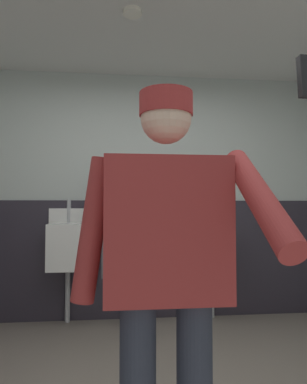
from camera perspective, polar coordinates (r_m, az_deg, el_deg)
wall_back at (r=3.73m, az=-2.65°, el=-0.44°), size 4.56×0.12×2.60m
wainscot_band_back at (r=3.69m, az=-2.61°, el=-11.04°), size 3.96×0.03×1.23m
downlight_far at (r=2.82m, az=-3.53°, el=27.67°), size 0.14×0.14×0.03m
urinal_left at (r=3.56m, az=-14.23°, el=-8.69°), size 0.40×0.34×1.24m
urinal_middle at (r=3.53m, az=-1.94°, el=-8.81°), size 0.40×0.34×1.24m
urinal_right at (r=3.66m, az=10.00°, el=-8.55°), size 0.40×0.34×1.24m
privacy_divider_panel at (r=3.44m, az=-8.14°, el=-6.06°), size 0.04×0.40×0.90m
person at (r=1.35m, az=2.19°, el=-11.67°), size 0.70×0.60×1.62m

